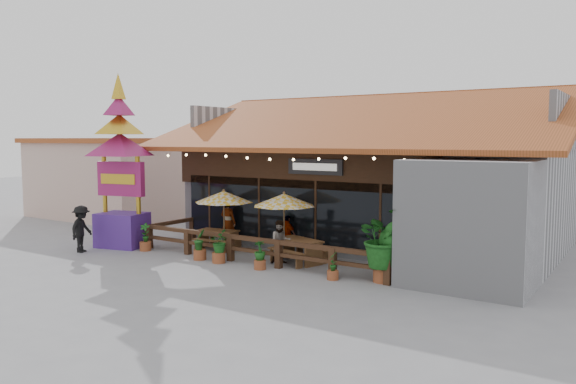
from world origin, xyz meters
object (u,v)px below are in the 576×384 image
Objects in this scene: picnic_table_right at (299,247)px; umbrella_right at (284,200)px; thai_sign_tower at (120,149)px; umbrella_left at (224,197)px; picnic_table_left at (218,236)px; tropical_plant at (384,239)px; pedestrian at (81,229)px.

umbrella_right is at bearing 162.37° from picnic_table_right.
picnic_table_right is at bearing 10.87° from thai_sign_tower.
picnic_table_right is (3.40, -0.13, -1.49)m from umbrella_left.
picnic_table_left is at bearing 179.45° from umbrella_right.
umbrella_right is 6.90m from thai_sign_tower.
tropical_plant reaches higher than picnic_table_left.
pedestrian is at bearing -169.25° from tropical_plant.
umbrella_left is 2.61m from umbrella_right.
umbrella_left is at bearing -19.76° from picnic_table_left.
thai_sign_tower reaches higher than tropical_plant.
pedestrian is at bearing -139.83° from picnic_table_left.
pedestrian is (-4.26, -3.08, -1.16)m from umbrella_left.
umbrella_left is 4.51m from thai_sign_tower.
thai_sign_tower reaches higher than umbrella_right.
tropical_plant is at bearing -13.73° from picnic_table_right.
umbrella_left reaches higher than pedestrian.
thai_sign_tower is 11.01m from tropical_plant.
umbrella_right reaches higher than pedestrian.
picnic_table_left is 3.84m from picnic_table_right.
picnic_table_right is 0.92× the size of tropical_plant.
pedestrian reaches higher than picnic_table_right.
umbrella_right is at bearing 2.76° from umbrella_left.
umbrella_right is 1.20× the size of tropical_plant.
pedestrian is at bearing -155.01° from umbrella_right.
thai_sign_tower is 3.23× the size of tropical_plant.
umbrella_right reaches higher than picnic_table_left.
thai_sign_tower reaches higher than pedestrian.
pedestrian reaches higher than picnic_table_left.
tropical_plant is at bearing -8.04° from umbrella_left.
umbrella_left reaches higher than picnic_table_right.
umbrella_left is 1.23× the size of tropical_plant.
umbrella_right is at bearing -0.55° from picnic_table_left.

